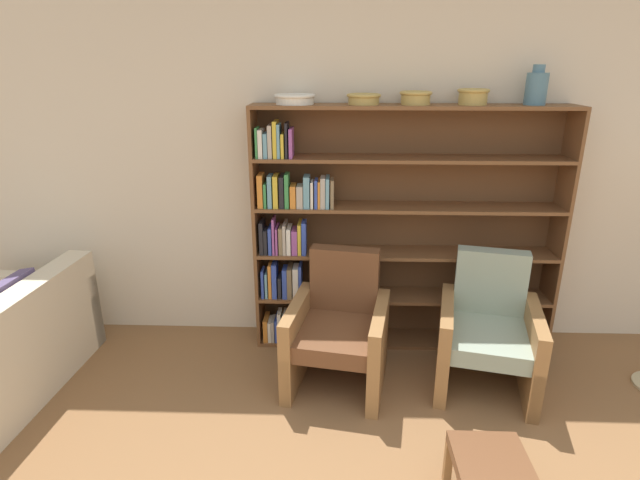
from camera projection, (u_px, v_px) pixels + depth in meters
name	position (u px, v px, depth m)	size (l,w,h in m)	color
wall_back	(379.00, 166.00, 3.75)	(12.00, 0.06, 2.75)	beige
bookshelf	(378.00, 233.00, 3.74)	(2.26, 0.30, 1.84)	brown
bowl_cream	(295.00, 98.00, 3.42)	(0.28, 0.28, 0.07)	silver
bowl_sage	(364.00, 98.00, 3.40)	(0.23, 0.23, 0.07)	tan
bowl_olive	(416.00, 97.00, 3.39)	(0.22, 0.22, 0.09)	tan
bowl_terracotta	(473.00, 96.00, 3.37)	(0.21, 0.21, 0.11)	tan
vase_tall	(536.00, 88.00, 3.34)	(0.14, 0.14, 0.26)	slate
armchair_leather	(339.00, 329.00, 3.41)	(0.75, 0.78, 0.90)	olive
armchair_cushioned	(488.00, 332.00, 3.38)	(0.77, 0.80, 0.90)	olive
footstool	(490.00, 466.00, 2.42)	(0.36, 0.36, 0.32)	olive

